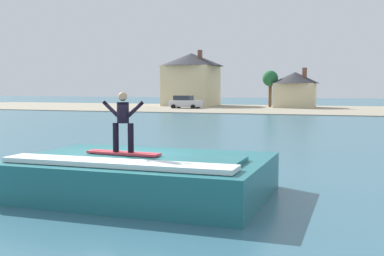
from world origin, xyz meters
TOP-DOWN VIEW (x-y plane):
  - ground_plane at (0.00, 0.00)m, footprint 260.00×260.00m
  - wave_crest at (0.53, -0.20)m, footprint 6.78×4.68m
  - surfboard at (0.17, -0.53)m, footprint 2.13×0.57m
  - surfer at (0.18, -0.57)m, footprint 1.21×0.32m
  - shoreline_bank at (0.00, 54.44)m, footprint 120.00×27.24m
  - car_near_shore at (-16.89, 51.77)m, footprint 4.44×2.28m
  - house_with_chimney at (-19.47, 61.98)m, footprint 10.41×10.41m
  - house_small_cottage at (-2.67, 59.77)m, footprint 7.04×7.04m
  - tree_tall_bare at (-6.25, 59.38)m, footprint 2.33×2.33m
  - tree_short_bushy at (-21.62, 60.90)m, footprint 2.95×2.95m

SIDE VIEW (x-z plane):
  - ground_plane at x=0.00m, z-range 0.00..0.00m
  - shoreline_bank at x=0.00m, z-range 0.00..0.09m
  - wave_crest at x=0.53m, z-range -0.03..1.13m
  - car_near_shore at x=-16.89m, z-range 0.02..1.88m
  - surfboard at x=0.17m, z-range 1.16..1.22m
  - surfer at x=0.18m, z-range 1.31..2.92m
  - house_small_cottage at x=-2.67m, z-range 0.02..5.83m
  - tree_tall_bare at x=-6.25m, z-range 1.43..6.92m
  - house_with_chimney at x=-19.47m, z-range 0.31..9.16m
  - tree_short_bushy at x=-21.62m, z-range 2.07..9.32m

